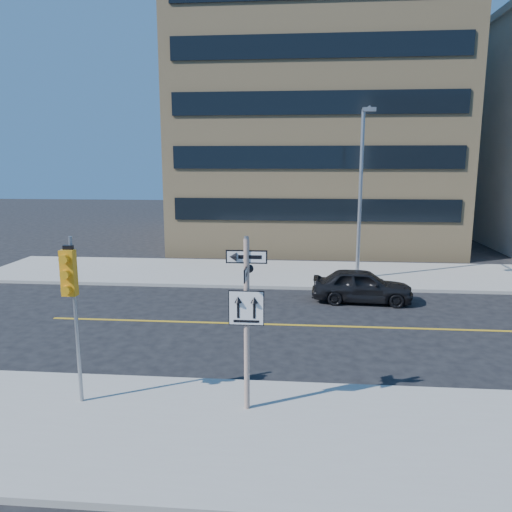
# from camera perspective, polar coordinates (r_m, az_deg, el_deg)

# --- Properties ---
(ground) EXTENTS (120.00, 120.00, 0.00)m
(ground) POSITION_cam_1_polar(r_m,az_deg,el_deg) (14.49, 0.05, -12.88)
(ground) COLOR black
(ground) RESTS_ON ground
(sign_pole) EXTENTS (0.92, 0.92, 4.06)m
(sign_pole) POSITION_cam_1_polar(r_m,az_deg,el_deg) (11.28, -1.08, -6.67)
(sign_pole) COLOR silver
(sign_pole) RESTS_ON near_sidewalk
(traffic_signal) EXTENTS (0.32, 0.45, 4.00)m
(traffic_signal) POSITION_cam_1_polar(r_m,az_deg,el_deg) (12.07, -20.44, -3.27)
(traffic_signal) COLOR gray
(traffic_signal) RESTS_ON near_sidewalk
(parked_car_a) EXTENTS (1.90, 4.21, 1.40)m
(parked_car_a) POSITION_cam_1_polar(r_m,az_deg,el_deg) (21.28, 12.02, -3.32)
(parked_car_a) COLOR black
(parked_car_a) RESTS_ON ground
(streetlight_a) EXTENTS (0.55, 2.25, 8.00)m
(streetlight_a) POSITION_cam_1_polar(r_m,az_deg,el_deg) (24.15, 11.94, 8.09)
(streetlight_a) COLOR gray
(streetlight_a) RESTS_ON far_sidewalk
(building_brick) EXTENTS (18.00, 18.00, 18.00)m
(building_brick) POSITION_cam_1_polar(r_m,az_deg,el_deg) (38.34, 6.56, 15.56)
(building_brick) COLOR tan
(building_brick) RESTS_ON ground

